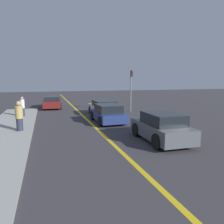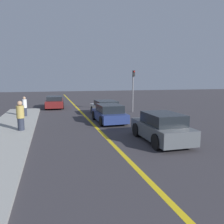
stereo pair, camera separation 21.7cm
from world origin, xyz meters
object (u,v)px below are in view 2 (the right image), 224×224
Objects in this scene: car_ahead_center at (109,114)px; traffic_light at (133,87)px; car_far_distant at (105,108)px; pedestrian_mid_group at (25,106)px; pedestrian_near_curb at (20,116)px; car_parked_left_lot at (55,102)px; car_near_right_lane at (161,128)px.

car_ahead_center is 1.01× the size of traffic_light.
pedestrian_mid_group is (-6.55, 0.45, 0.30)m from car_far_distant.
traffic_light reaches higher than pedestrian_near_curb.
car_ahead_center is at bearing -66.25° from car_parked_left_lot.
car_ahead_center is 5.65m from traffic_light.
car_near_right_lane reaches higher than car_ahead_center.
traffic_light is (9.15, 5.66, 1.41)m from pedestrian_near_curb.
traffic_light reaches higher than pedestrian_mid_group.
traffic_light is at bearing 77.77° from car_near_right_lane.
car_near_right_lane is 8.68m from car_far_distant.
car_ahead_center is at bearing 15.10° from pedestrian_near_curb.
car_near_right_lane is at bearing -103.22° from traffic_light.
pedestrian_mid_group is (-7.19, 9.10, 0.22)m from car_near_right_lane.
pedestrian_near_curb is 0.44× the size of traffic_light.
car_ahead_center is (-1.19, 5.45, -0.07)m from car_near_right_lane.
pedestrian_mid_group is at bearing -110.46° from car_parked_left_lot.
car_ahead_center is 3.25m from car_far_distant.
car_far_distant is 7.86m from pedestrian_near_curb.
pedestrian_near_curb is (-2.16, -10.86, 0.35)m from car_parked_left_lot.
car_ahead_center reaches higher than car_parked_left_lot.
car_parked_left_lot is (-3.55, 9.32, 0.00)m from car_ahead_center.
car_near_right_lane is 15.51m from car_parked_left_lot.
pedestrian_near_curb is at bearing -165.42° from car_ahead_center.
pedestrian_near_curb reaches higher than car_ahead_center.
car_ahead_center is 2.48× the size of pedestrian_mid_group.
traffic_light is (9.44, 0.47, 1.47)m from pedestrian_mid_group.
car_ahead_center is at bearing 103.29° from car_near_right_lane.
car_near_right_lane reaches higher than car_parked_left_lot.
pedestrian_near_curb is at bearing -148.25° from traffic_light.
traffic_light is at bearing 2.82° from pedestrian_mid_group.
car_ahead_center is at bearing -100.71° from car_far_distant.
car_parked_left_lot is at bearing 66.66° from pedestrian_mid_group.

